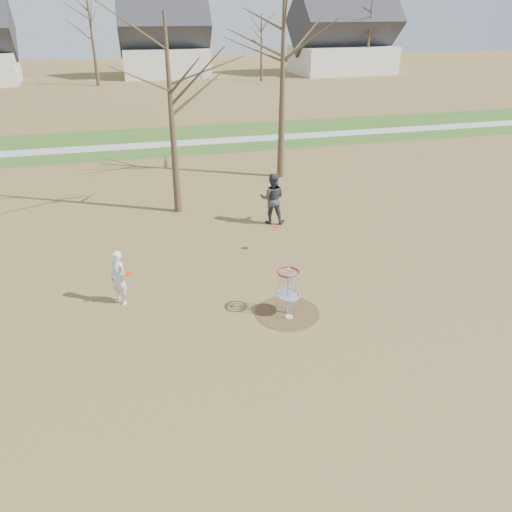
% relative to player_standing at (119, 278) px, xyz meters
% --- Properties ---
extents(ground, '(160.00, 160.00, 0.00)m').
position_rel_player_standing_xyz_m(ground, '(4.42, -1.72, -0.80)').
color(ground, brown).
rests_on(ground, ground).
extents(green_band, '(160.00, 8.00, 0.01)m').
position_rel_player_standing_xyz_m(green_band, '(4.42, 19.28, -0.79)').
color(green_band, '#2D5119').
rests_on(green_band, ground).
extents(footpath, '(160.00, 1.50, 0.01)m').
position_rel_player_standing_xyz_m(footpath, '(4.42, 18.28, -0.78)').
color(footpath, '#9E9E99').
rests_on(footpath, green_band).
extents(dirt_circle, '(1.80, 1.80, 0.01)m').
position_rel_player_standing_xyz_m(dirt_circle, '(4.42, -1.72, -0.79)').
color(dirt_circle, '#47331E').
rests_on(dirt_circle, ground).
extents(player_standing, '(0.67, 0.69, 1.60)m').
position_rel_player_standing_xyz_m(player_standing, '(0.00, 0.00, 0.00)').
color(player_standing, silver).
rests_on(player_standing, ground).
extents(player_throwing, '(1.16, 1.02, 2.00)m').
position_rel_player_standing_xyz_m(player_throwing, '(5.83, 4.61, 0.20)').
color(player_throwing, '#37353A').
rests_on(player_throwing, ground).
extents(disc_grounded, '(0.22, 0.22, 0.02)m').
position_rel_player_standing_xyz_m(disc_grounded, '(4.40, -1.94, -0.78)').
color(disc_grounded, silver).
rests_on(disc_grounded, dirt_circle).
extents(discs_in_play, '(5.12, 2.57, 0.14)m').
position_rel_player_standing_xyz_m(discs_in_play, '(2.85, 1.01, 0.16)').
color(discs_in_play, red).
rests_on(discs_in_play, ground).
extents(disc_golf_basket, '(0.64, 0.64, 1.35)m').
position_rel_player_standing_xyz_m(disc_golf_basket, '(4.42, -1.72, 0.12)').
color(disc_golf_basket, '#9EA3AD').
rests_on(disc_golf_basket, ground).
extents(bare_trees, '(52.62, 44.98, 9.00)m').
position_rel_player_standing_xyz_m(bare_trees, '(6.20, 34.07, 4.55)').
color(bare_trees, '#382B1E').
rests_on(bare_trees, ground).
extents(houses_row, '(56.51, 10.01, 7.26)m').
position_rel_player_standing_xyz_m(houses_row, '(8.74, 50.84, 2.72)').
color(houses_row, silver).
rests_on(houses_row, ground).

